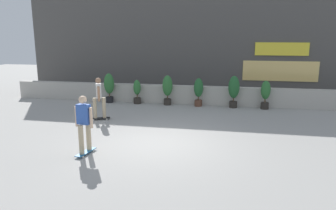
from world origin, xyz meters
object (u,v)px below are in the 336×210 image
Objects in this scene: potted_plant_3 at (198,91)px; skater_foreground at (84,122)px; potted_plant_2 at (167,88)px; potted_plant_0 at (109,86)px; potted_plant_5 at (266,93)px; skater_by_wall_left at (99,97)px; potted_plant_1 at (137,91)px; potted_plant_4 at (234,89)px.

potted_plant_3 is 7.34m from skater_foreground.
potted_plant_2 is 1.07× the size of potted_plant_3.
skater_foreground is at bearing -74.14° from potted_plant_0.
potted_plant_5 is 0.78× the size of skater_by_wall_left.
potted_plant_0 reaches higher than potted_plant_3.
potted_plant_1 is 0.88× the size of potted_plant_3.
potted_plant_3 reaches higher than potted_plant_5.
skater_by_wall_left is (-6.70, -3.26, 0.21)m from potted_plant_5.
potted_plant_2 is (1.53, 0.00, 0.21)m from potted_plant_1.
potted_plant_4 is 6.20m from skater_by_wall_left.
potted_plant_2 is at bearing 81.56° from skater_foreground.
potted_plant_4 is at bearing -0.00° from potted_plant_1.
potted_plant_1 is 0.70× the size of skater_by_wall_left.
skater_by_wall_left reaches higher than potted_plant_3.
potted_plant_5 is 0.78× the size of skater_foreground.
skater_by_wall_left is (-2.13, -3.26, 0.11)m from potted_plant_2.
potted_plant_0 is 0.99× the size of potted_plant_4.
potted_plant_2 is 4.57m from potted_plant_5.
potted_plant_3 is at bearing 41.88° from skater_by_wall_left.
potted_plant_4 is (4.67, -0.00, 0.25)m from potted_plant_1.
potted_plant_1 is at bearing 0.00° from potted_plant_0.
potted_plant_4 reaches higher than potted_plant_5.
potted_plant_3 is at bearing 0.00° from potted_plant_2.
potted_plant_3 is 0.90× the size of potted_plant_4.
potted_plant_5 is at bearing 25.92° from skater_by_wall_left.
potted_plant_1 is (1.45, 0.00, -0.23)m from potted_plant_0.
skater_by_wall_left is at bearing -148.30° from potted_plant_4.
skater_foreground reaches higher than potted_plant_3.
potted_plant_3 is 3.07m from potted_plant_5.
potted_plant_0 is at bearing 180.00° from potted_plant_3.
potted_plant_3 is (1.50, 0.00, -0.08)m from potted_plant_2.
potted_plant_5 is at bearing 0.00° from potted_plant_0.
potted_plant_3 is 4.88m from skater_by_wall_left.
skater_foreground is 1.00× the size of skater_by_wall_left.
potted_plant_0 is 7.17m from skater_foreground.
potted_plant_0 is 0.87× the size of skater_by_wall_left.
potted_plant_2 is 3.15m from potted_plant_4.
potted_plant_5 is at bearing 50.94° from skater_foreground.
skater_by_wall_left is at bearing -138.12° from potted_plant_3.
potted_plant_5 is at bearing 0.00° from potted_plant_1.
potted_plant_3 is at bearing 0.00° from potted_plant_1.
potted_plant_0 reaches higher than potted_plant_1.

